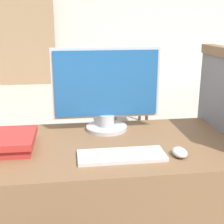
{
  "coord_description": "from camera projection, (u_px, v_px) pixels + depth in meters",
  "views": [
    {
      "loc": [
        -0.18,
        -1.05,
        1.32
      ],
      "look_at": [
        0.0,
        0.31,
        0.91
      ],
      "focal_mm": 50.0,
      "sensor_mm": 36.0,
      "label": 1
    }
  ],
  "objects": [
    {
      "name": "book_stack",
      "position": [
        14.0,
        142.0,
        1.45
      ],
      "size": [
        0.19,
        0.27,
        0.07
      ],
      "color": "#B72D28",
      "rests_on": "desk"
    },
    {
      "name": "wall_back",
      "position": [
        77.0,
        15.0,
        6.65
      ],
      "size": [
        12.0,
        0.06,
        2.8
      ],
      "color": "beige",
      "rests_on": "ground_plane"
    },
    {
      "name": "keyboard",
      "position": [
        122.0,
        156.0,
        1.37
      ],
      "size": [
        0.39,
        0.15,
        0.02
      ],
      "color": "silver",
      "rests_on": "desk"
    },
    {
      "name": "bookshelf_far",
      "position": [
        24.0,
        43.0,
        6.44
      ],
      "size": [
        1.24,
        0.32,
        1.68
      ],
      "color": "#9E7A56",
      "rests_on": "ground_plane"
    },
    {
      "name": "far_chair",
      "position": [
        128.0,
        85.0,
        3.95
      ],
      "size": [
        0.44,
        0.44,
        0.94
      ],
      "rotation": [
        0.0,
        0.0,
        -0.28
      ],
      "color": "#38281E",
      "rests_on": "ground_plane"
    },
    {
      "name": "desk",
      "position": [
        111.0,
        209.0,
        1.62
      ],
      "size": [
        1.22,
        0.69,
        0.73
      ],
      "color": "brown",
      "rests_on": "ground_plane"
    },
    {
      "name": "monitor",
      "position": [
        106.0,
        90.0,
        1.66
      ],
      "size": [
        0.57,
        0.22,
        0.45
      ],
      "color": "#B7B7BC",
      "rests_on": "desk"
    },
    {
      "name": "mouse",
      "position": [
        180.0,
        152.0,
        1.38
      ],
      "size": [
        0.06,
        0.1,
        0.04
      ],
      "color": "silver",
      "rests_on": "desk"
    }
  ]
}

